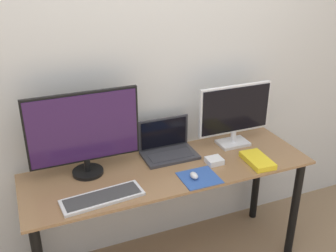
{
  "coord_description": "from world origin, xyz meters",
  "views": [
    {
      "loc": [
        -0.8,
        -1.63,
        1.97
      ],
      "look_at": [
        0.02,
        0.35,
        1.0
      ],
      "focal_mm": 42.0,
      "sensor_mm": 36.0,
      "label": 1
    }
  ],
  "objects": [
    {
      "name": "laptop",
      "position": [
        0.06,
        0.45,
        0.81
      ],
      "size": [
        0.34,
        0.22,
        0.23
      ],
      "color": "#333338",
      "rests_on": "desk"
    },
    {
      "name": "monitor_left",
      "position": [
        -0.47,
        0.41,
        1.03
      ],
      "size": [
        0.64,
        0.18,
        0.51
      ],
      "color": "black",
      "rests_on": "desk"
    },
    {
      "name": "mousepad",
      "position": [
        0.11,
        0.1,
        0.76
      ],
      "size": [
        0.22,
        0.21,
        0.0
      ],
      "color": "#2D519E",
      "rests_on": "desk"
    },
    {
      "name": "wall_back",
      "position": [
        0.0,
        0.62,
        1.25
      ],
      "size": [
        7.0,
        0.05,
        2.5
      ],
      "color": "silver",
      "rests_on": "ground_plane"
    },
    {
      "name": "desk",
      "position": [
        0.0,
        0.28,
        0.62
      ],
      "size": [
        1.76,
        0.56,
        0.75
      ],
      "color": "olive",
      "rests_on": "ground_plane"
    },
    {
      "name": "keyboard",
      "position": [
        -0.46,
        0.12,
        0.76
      ],
      "size": [
        0.45,
        0.18,
        0.02
      ],
      "color": "silver",
      "rests_on": "desk"
    },
    {
      "name": "mouse",
      "position": [
        0.08,
        0.11,
        0.78
      ],
      "size": [
        0.04,
        0.07,
        0.03
      ],
      "color": "silver",
      "rests_on": "mousepad"
    },
    {
      "name": "power_brick",
      "position": [
        0.28,
        0.22,
        0.77
      ],
      "size": [
        0.1,
        0.09,
        0.04
      ],
      "color": "white",
      "rests_on": "desk"
    },
    {
      "name": "monitor_right",
      "position": [
        0.52,
        0.41,
        0.98
      ],
      "size": [
        0.51,
        0.14,
        0.42
      ],
      "color": "silver",
      "rests_on": "desk"
    },
    {
      "name": "book",
      "position": [
        0.53,
        0.13,
        0.77
      ],
      "size": [
        0.15,
        0.24,
        0.03
      ],
      "color": "yellow",
      "rests_on": "desk"
    }
  ]
}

